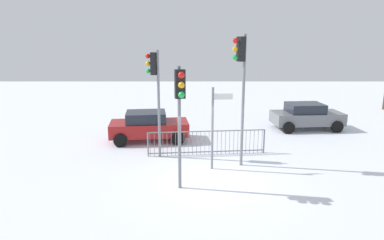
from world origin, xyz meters
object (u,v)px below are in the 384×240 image
traffic_light_mid_left (239,72)px  traffic_light_rear_left (153,80)px  direction_sign_post (213,124)px  car_red_far (147,126)px  traffic_light_foreground_right (178,101)px  car_grey_trailing (305,116)px

traffic_light_mid_left → traffic_light_rear_left: traffic_light_mid_left is taller
traffic_light_mid_left → direction_sign_post: traffic_light_mid_left is taller
traffic_light_mid_left → car_red_far: 6.03m
traffic_light_foreground_right → car_grey_trailing: bearing=-142.5°
traffic_light_mid_left → car_grey_trailing: (4.56, 5.71, -2.96)m
car_grey_trailing → direction_sign_post: bearing=-137.5°
traffic_light_rear_left → car_red_far: bearing=25.3°
traffic_light_rear_left → car_grey_trailing: bearing=-49.6°
traffic_light_mid_left → car_grey_trailing: bearing=-61.7°
traffic_light_foreground_right → car_red_far: size_ratio=1.03×
car_red_far → traffic_light_rear_left: bearing=-81.9°
traffic_light_rear_left → direction_sign_post: traffic_light_rear_left is taller
car_grey_trailing → traffic_light_foreground_right: bearing=-135.4°
traffic_light_mid_left → traffic_light_foreground_right: bearing=112.3°
car_red_far → traffic_light_mid_left: bearing=-47.7°
car_grey_trailing → traffic_light_rear_left: bearing=-154.9°
direction_sign_post → traffic_light_mid_left: bearing=15.4°
traffic_light_foreground_right → car_grey_trailing: (6.77, 7.96, -2.23)m
direction_sign_post → traffic_light_rear_left: bearing=144.2°
traffic_light_foreground_right → traffic_light_rear_left: bearing=-83.2°
traffic_light_mid_left → direction_sign_post: size_ratio=1.60×
traffic_light_rear_left → car_red_far: traffic_light_rear_left is taller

